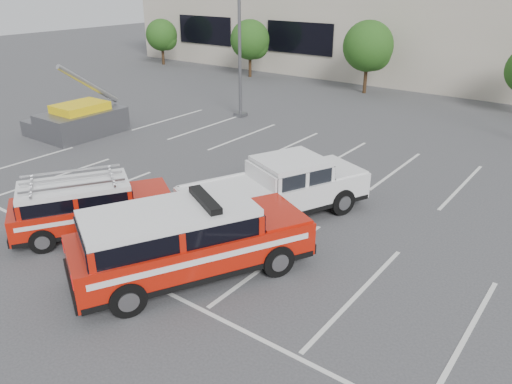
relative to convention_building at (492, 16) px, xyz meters
The scene contains 11 objects.
ground 32.21m from the convention_building, 90.33° to the right, with size 120.00×120.00×0.00m, color #3B3B3E.
stall_markings 27.77m from the convention_building, 90.38° to the right, with size 23.00×15.00×0.01m, color silver.
convention_building is the anchor object (origin of this frame).
tree_far_left 27.03m from the convention_building, 158.63° to the right, with size 2.77×2.77×3.99m.
tree_left 18.11m from the convention_building, 146.95° to the right, with size 3.07×3.07×4.42m.
tree_mid_left 11.19m from the convention_building, 117.40° to the right, with size 3.37×3.37×4.85m.
light_pole_left 21.49m from the convention_building, 112.39° to the right, with size 0.90×0.60×10.24m.
fire_chief_suv 33.95m from the convention_building, 88.13° to the right, with size 4.94×6.66×2.22m.
white_pickup 29.55m from the convention_building, 88.22° to the right, with size 4.53×6.69×1.95m.
ladder_suv 34.15m from the convention_building, 95.33° to the right, with size 4.17×5.10×1.90m.
utility_rig 30.59m from the convention_building, 114.29° to the right, with size 3.59×4.34×3.67m.
Camera 1 is at (9.73, -10.07, 7.53)m, focal length 35.00 mm.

